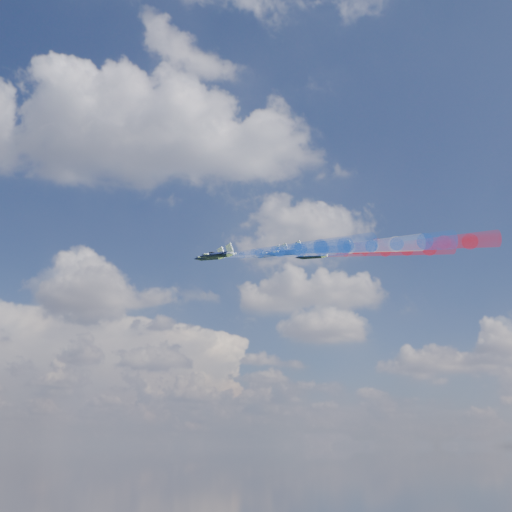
{
  "coord_description": "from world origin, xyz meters",
  "views": [
    {
      "loc": [
        -18.71,
        -118.69,
        116.85
      ],
      "look_at": [
        -10.5,
        24.8,
        161.3
      ],
      "focal_mm": 43.34,
      "sensor_mm": 36.0,
      "label": 1
    }
  ],
  "objects": [
    {
      "name": "trail_rear_right",
      "position": [
        22.99,
        3.46,
        157.89
      ],
      "size": [
        26.38,
        26.77,
        9.13
      ],
      "primitive_type": null,
      "rotation": [
        0.15,
        -0.23,
        0.75
      ],
      "color": "red"
    },
    {
      "name": "jet_outer_right",
      "position": [
        4.66,
        33.48,
        164.12
      ],
      "size": [
        14.09,
        14.24,
        6.4
      ],
      "primitive_type": null,
      "rotation": [
        0.15,
        -0.23,
        0.75
      ],
      "color": "black"
    },
    {
      "name": "trail_outer_left",
      "position": [
        -4.55,
        -6.97,
        153.11
      ],
      "size": [
        26.38,
        26.77,
        9.13
      ],
      "primitive_type": null,
      "rotation": [
        0.15,
        -0.23,
        0.75
      ],
      "color": "blue"
    },
    {
      "name": "trail_center_third",
      "position": [
        8.51,
        5.7,
        157.55
      ],
      "size": [
        26.38,
        26.77,
        9.13
      ],
      "primitive_type": null,
      "rotation": [
        0.15,
        -0.23,
        0.75
      ],
      "color": "white"
    },
    {
      "name": "trail_outer_right",
      "position": [
        19.83,
        18.42,
        161.04
      ],
      "size": [
        26.38,
        26.77,
        9.13
      ],
      "primitive_type": null,
      "rotation": [
        0.15,
        -0.23,
        0.75
      ],
      "color": "red"
    },
    {
      "name": "jet_center_third",
      "position": [
        -6.66,
        20.76,
        160.63
      ],
      "size": [
        14.09,
        14.24,
        6.4
      ],
      "primitive_type": null,
      "rotation": [
        0.15,
        -0.23,
        0.75
      ],
      "color": "black"
    },
    {
      "name": "jet_outer_left",
      "position": [
        -19.72,
        8.08,
        156.18
      ],
      "size": [
        14.09,
        14.24,
        6.4
      ],
      "primitive_type": null,
      "rotation": [
        0.15,
        -0.23,
        0.75
      ],
      "color": "black"
    },
    {
      "name": "jet_rear_right",
      "position": [
        7.82,
        18.52,
        160.97
      ],
      "size": [
        14.09,
        14.24,
        6.4
      ],
      "primitive_type": null,
      "rotation": [
        0.15,
        -0.23,
        0.75
      ],
      "color": "black"
    },
    {
      "name": "trail_rear_left",
      "position": [
        10.12,
        -6.47,
        154.04
      ],
      "size": [
        26.38,
        26.77,
        9.13
      ],
      "primitive_type": null,
      "rotation": [
        0.15,
        -0.23,
        0.75
      ],
      "color": "blue"
    },
    {
      "name": "jet_lead",
      "position": [
        -21.42,
        35.17,
        163.96
      ],
      "size": [
        14.09,
        14.24,
        6.4
      ],
      "primitive_type": null,
      "rotation": [
        0.15,
        -0.23,
        0.75
      ],
      "color": "black"
    },
    {
      "name": "trail_inner_left",
      "position": [
        -6.42,
        7.13,
        156.82
      ],
      "size": [
        26.38,
        26.77,
        9.13
      ],
      "primitive_type": null,
      "rotation": [
        0.15,
        -0.23,
        0.75
      ],
      "color": "blue"
    },
    {
      "name": "trail_lead",
      "position": [
        -6.25,
        20.12,
        160.89
      ],
      "size": [
        26.38,
        26.77,
        9.13
      ],
      "primitive_type": null,
      "rotation": [
        0.15,
        -0.23,
        0.75
      ],
      "color": "white"
    },
    {
      "name": "jet_inner_left",
      "position": [
        -21.59,
        22.19,
        159.89
      ],
      "size": [
        14.09,
        14.24,
        6.4
      ],
      "primitive_type": null,
      "rotation": [
        0.15,
        -0.23,
        0.75
      ],
      "color": "black"
    },
    {
      "name": "jet_inner_right",
      "position": [
        -6.96,
        34.65,
        164.66
      ],
      "size": [
        14.09,
        14.24,
        6.4
      ],
      "primitive_type": null,
      "rotation": [
        0.15,
        -0.23,
        0.75
      ],
      "color": "black"
    },
    {
      "name": "jet_rear_left",
      "position": [
        -5.05,
        8.58,
        157.12
      ],
      "size": [
        14.09,
        14.24,
        6.4
      ],
      "primitive_type": null,
      "rotation": [
        0.15,
        -0.23,
        0.75
      ],
      "color": "black"
    },
    {
      "name": "trail_inner_right",
      "position": [
        8.21,
        19.59,
        161.58
      ],
      "size": [
        26.38,
        26.77,
        9.13
      ],
      "primitive_type": null,
      "rotation": [
        0.15,
        -0.23,
        0.75
      ],
      "color": "red"
    }
  ]
}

